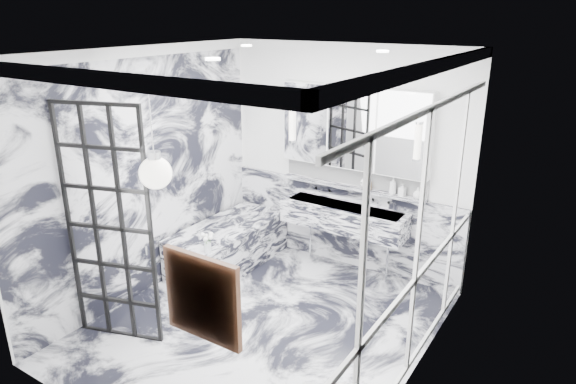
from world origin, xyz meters
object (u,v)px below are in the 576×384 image
Objects in this scene: crittall_door at (109,228)px; bathtub at (228,245)px; trough_sink at (344,217)px; mirror_cabinet at (354,128)px.

bathtub is at bearing 73.80° from crittall_door.
bathtub is at bearing -153.52° from trough_sink.
mirror_cabinet is at bearing 46.38° from crittall_door.
bathtub is (-0.05, 1.81, -0.91)m from crittall_door.
trough_sink reaches higher than bathtub.
trough_sink is 1.10m from mirror_cabinet.
trough_sink is at bearing 44.86° from crittall_door.
trough_sink is (1.27, 2.47, -0.46)m from crittall_door.
mirror_cabinet is 2.20m from bathtub.
mirror_cabinet is at bearing 90.00° from trough_sink.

